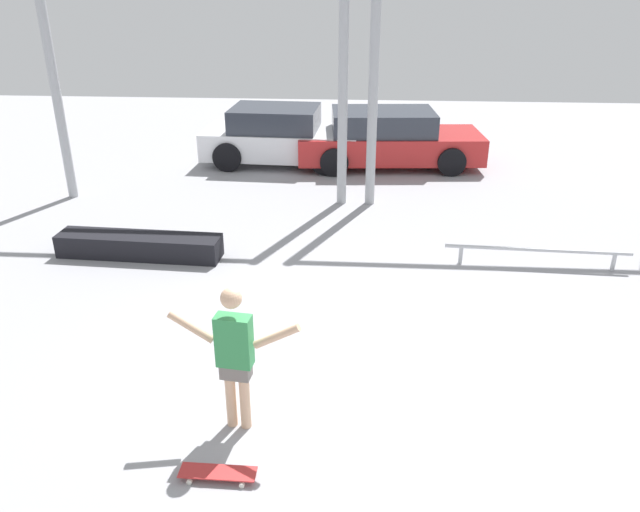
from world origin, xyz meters
TOP-DOWN VIEW (x-y plane):
  - ground_plane at (0.00, 0.00)m, footprint 36.00×36.00m
  - skateboarder at (-1.16, -1.17)m, footprint 1.43×0.27m
  - skateboard at (-1.23, -1.96)m, footprint 0.77×0.26m
  - grind_box at (-3.73, 3.16)m, footprint 2.89×0.72m
  - grind_rail at (3.09, 3.17)m, footprint 3.05×0.21m
  - canopy_support_left at (-3.28, 6.17)m, footprint 6.16×0.20m
  - canopy_support_right at (3.28, 6.17)m, footprint 6.16×0.20m
  - parked_car_white at (-2.00, 9.13)m, footprint 4.02×2.14m
  - parked_car_red at (0.75, 9.10)m, footprint 4.72×2.28m

SIDE VIEW (x-z plane):
  - ground_plane at x=0.00m, z-range 0.00..0.00m
  - skateboard at x=-1.23m, z-range 0.03..0.10m
  - grind_box at x=-3.73m, z-range 0.00..0.40m
  - grind_rail at x=3.09m, z-range 0.11..0.45m
  - parked_car_red at x=0.75m, z-range -0.02..1.39m
  - parked_car_white at x=-2.00m, z-range -0.02..1.42m
  - skateboarder at x=-1.16m, z-range 0.11..1.81m
  - canopy_support_left at x=-3.28m, z-range 0.68..5.98m
  - canopy_support_right at x=3.28m, z-range 0.68..5.98m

